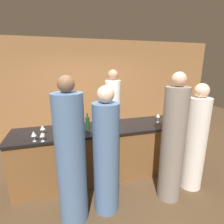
{
  "coord_description": "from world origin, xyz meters",
  "views": [
    {
      "loc": [
        -0.76,
        -2.95,
        2.1
      ],
      "look_at": [
        0.14,
        0.1,
        1.25
      ],
      "focal_mm": 28.0,
      "sensor_mm": 36.0,
      "label": 1
    }
  ],
  "objects_px": {
    "bartender": "(113,117)",
    "guest_3": "(106,157)",
    "wine_bottle_0": "(88,123)",
    "ice_bucket": "(115,118)",
    "wine_bottle_1": "(174,119)",
    "guest_1": "(195,142)",
    "guest_2": "(173,144)",
    "guest_0": "(71,159)"
  },
  "relations": [
    {
      "from": "bartender",
      "to": "guest_3",
      "type": "distance_m",
      "value": 1.68
    },
    {
      "from": "bartender",
      "to": "wine_bottle_0",
      "type": "height_order",
      "value": "bartender"
    },
    {
      "from": "bartender",
      "to": "wine_bottle_0",
      "type": "relative_size",
      "value": 6.5
    },
    {
      "from": "ice_bucket",
      "to": "wine_bottle_1",
      "type": "bearing_deg",
      "value": -23.02
    },
    {
      "from": "wine_bottle_0",
      "to": "wine_bottle_1",
      "type": "height_order",
      "value": "wine_bottle_0"
    },
    {
      "from": "guest_3",
      "to": "wine_bottle_0",
      "type": "relative_size",
      "value": 6.01
    },
    {
      "from": "ice_bucket",
      "to": "guest_1",
      "type": "bearing_deg",
      "value": -39.92
    },
    {
      "from": "guest_1",
      "to": "guest_2",
      "type": "height_order",
      "value": "guest_2"
    },
    {
      "from": "wine_bottle_0",
      "to": "guest_1",
      "type": "bearing_deg",
      "value": -21.95
    },
    {
      "from": "wine_bottle_0",
      "to": "ice_bucket",
      "type": "relative_size",
      "value": 1.46
    },
    {
      "from": "guest_1",
      "to": "ice_bucket",
      "type": "relative_size",
      "value": 8.67
    },
    {
      "from": "guest_2",
      "to": "wine_bottle_0",
      "type": "height_order",
      "value": "guest_2"
    },
    {
      "from": "guest_2",
      "to": "ice_bucket",
      "type": "height_order",
      "value": "guest_2"
    },
    {
      "from": "guest_1",
      "to": "guest_2",
      "type": "bearing_deg",
      "value": -167.12
    },
    {
      "from": "guest_0",
      "to": "guest_3",
      "type": "xyz_separation_m",
      "value": [
        0.48,
        0.03,
        -0.06
      ]
    },
    {
      "from": "guest_1",
      "to": "guest_2",
      "type": "xyz_separation_m",
      "value": [
        -0.53,
        -0.12,
        0.09
      ]
    },
    {
      "from": "bartender",
      "to": "wine_bottle_1",
      "type": "bearing_deg",
      "value": 132.42
    },
    {
      "from": "guest_0",
      "to": "wine_bottle_1",
      "type": "height_order",
      "value": "guest_0"
    },
    {
      "from": "guest_2",
      "to": "wine_bottle_0",
      "type": "bearing_deg",
      "value": 145.47
    },
    {
      "from": "wine_bottle_0",
      "to": "ice_bucket",
      "type": "bearing_deg",
      "value": 24.05
    },
    {
      "from": "bartender",
      "to": "guest_2",
      "type": "xyz_separation_m",
      "value": [
        0.47,
        -1.62,
        0.0
      ]
    },
    {
      "from": "bartender",
      "to": "guest_1",
      "type": "relative_size",
      "value": 1.1
    },
    {
      "from": "guest_0",
      "to": "guest_2",
      "type": "height_order",
      "value": "guest_2"
    },
    {
      "from": "guest_0",
      "to": "guest_2",
      "type": "distance_m",
      "value": 1.52
    },
    {
      "from": "guest_2",
      "to": "guest_3",
      "type": "relative_size",
      "value": 1.09
    },
    {
      "from": "guest_2",
      "to": "wine_bottle_0",
      "type": "relative_size",
      "value": 6.53
    },
    {
      "from": "bartender",
      "to": "guest_3",
      "type": "bearing_deg",
      "value": 69.99
    },
    {
      "from": "bartender",
      "to": "wine_bottle_1",
      "type": "height_order",
      "value": "bartender"
    },
    {
      "from": "guest_3",
      "to": "wine_bottle_1",
      "type": "bearing_deg",
      "value": 20.75
    },
    {
      "from": "wine_bottle_1",
      "to": "ice_bucket",
      "type": "height_order",
      "value": "wine_bottle_1"
    },
    {
      "from": "guest_0",
      "to": "guest_3",
      "type": "height_order",
      "value": "guest_0"
    },
    {
      "from": "guest_0",
      "to": "ice_bucket",
      "type": "xyz_separation_m",
      "value": [
        0.92,
        1.05,
        0.18
      ]
    },
    {
      "from": "guest_2",
      "to": "wine_bottle_0",
      "type": "distance_m",
      "value": 1.43
    },
    {
      "from": "ice_bucket",
      "to": "guest_3",
      "type": "bearing_deg",
      "value": -113.5
    },
    {
      "from": "guest_1",
      "to": "guest_2",
      "type": "relative_size",
      "value": 0.91
    },
    {
      "from": "guest_2",
      "to": "wine_bottle_1",
      "type": "xyz_separation_m",
      "value": [
        0.46,
        0.62,
        0.16
      ]
    },
    {
      "from": "ice_bucket",
      "to": "bartender",
      "type": "bearing_deg",
      "value": 76.7
    },
    {
      "from": "bartender",
      "to": "guest_1",
      "type": "distance_m",
      "value": 1.8
    },
    {
      "from": "guest_2",
      "to": "ice_bucket",
      "type": "bearing_deg",
      "value": 119.32
    },
    {
      "from": "guest_0",
      "to": "guest_3",
      "type": "bearing_deg",
      "value": 3.88
    },
    {
      "from": "wine_bottle_1",
      "to": "wine_bottle_0",
      "type": "bearing_deg",
      "value": 173.33
    },
    {
      "from": "guest_0",
      "to": "guest_2",
      "type": "relative_size",
      "value": 0.99
    }
  ]
}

